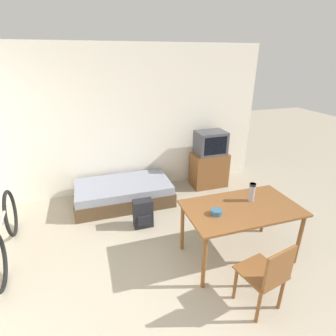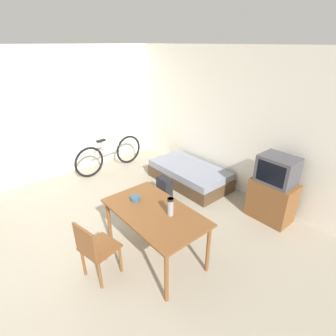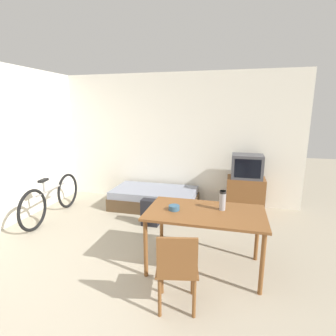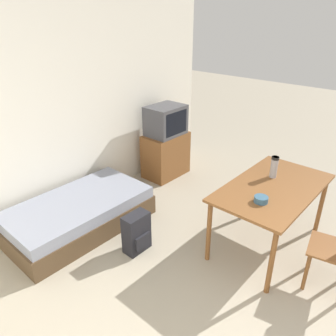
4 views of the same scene
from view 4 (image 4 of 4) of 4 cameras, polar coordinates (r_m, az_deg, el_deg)
wall_back at (r=4.19m, az=-20.35°, el=9.35°), size 5.52×0.06×2.70m
daybed at (r=4.16m, az=-15.17°, el=-7.74°), size 1.71×0.92×0.39m
tv at (r=5.14m, az=-0.40°, el=4.29°), size 0.70×0.45×1.14m
dining_table at (r=3.66m, az=17.74°, el=-4.15°), size 1.42×0.81×0.75m
thermos_flask at (r=3.76m, az=18.01°, el=0.34°), size 0.08×0.08×0.24m
mate_bowl at (r=3.29m, az=15.90°, el=-5.29°), size 0.13×0.13×0.06m
backpack at (r=3.67m, az=-5.46°, el=-11.19°), size 0.30×0.20×0.46m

